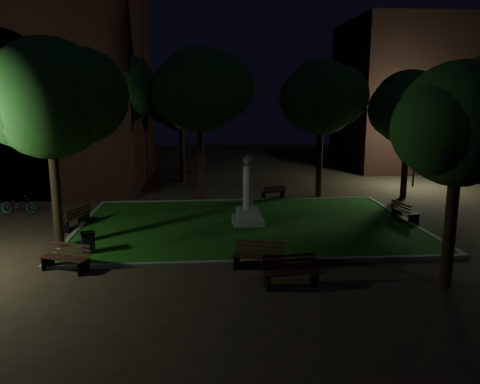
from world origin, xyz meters
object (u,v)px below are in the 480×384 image
object	(u,v)px
bench_near_left	(290,272)
bench_far_side	(273,192)
bench_right_side	(404,212)
bench_near_right	(259,256)
bicycle	(19,204)
bench_west_near	(66,258)
bench_left_side	(75,218)
trash_bin	(88,243)
monument	(248,205)

from	to	relation	value
bench_near_left	bench_far_side	world-z (taller)	bench_near_left
bench_right_side	bench_far_side	bearing A→B (deg)	35.76
bench_near_left	bench_near_right	size ratio (longest dim) A/B	0.98
bench_near_left	bicycle	bearing A→B (deg)	133.29
bench_west_near	bench_left_side	bearing A→B (deg)	125.53
bench_far_side	bicycle	bearing A→B (deg)	-3.41
bench_left_side	bench_right_side	world-z (taller)	bench_left_side
trash_bin	bicycle	xyz separation A→B (m)	(-4.99, 6.72, 0.06)
bench_near_left	bench_right_side	xyz separation A→B (m)	(6.93, 7.51, -0.04)
bench_left_side	trash_bin	bearing A→B (deg)	41.54
bench_near_left	bench_west_near	xyz separation A→B (m)	(-7.37, 1.91, -0.02)
bench_near_right	bench_left_side	world-z (taller)	bench_left_side
monument	bench_left_side	bearing A→B (deg)	179.32
monument	bench_near_right	size ratio (longest dim) A/B	1.74
bench_near_right	trash_bin	distance (m)	6.49
bench_near_left	bench_right_side	bearing A→B (deg)	40.98
bench_west_near	bench_left_side	xyz separation A→B (m)	(-1.14, 5.38, 0.03)
trash_bin	bicycle	bearing A→B (deg)	126.61
bench_near_left	bench_right_side	distance (m)	10.22
bench_right_side	bicycle	distance (m)	19.13
bench_right_side	bench_left_side	bearing A→B (deg)	80.96
bench_left_side	bench_right_side	distance (m)	15.44
bench_west_near	bench_right_side	bearing A→B (deg)	44.99
bench_west_near	trash_bin	xyz separation A→B (m)	(0.35, 1.58, 0.01)
bench_near_right	bench_west_near	xyz separation A→B (m)	(-6.54, 0.38, -0.01)
bench_west_near	bench_near_right	bearing A→B (deg)	20.24
monument	trash_bin	world-z (taller)	monument
bench_near_left	trash_bin	bearing A→B (deg)	147.22
monument	bicycle	distance (m)	11.75
monument	bench_right_side	world-z (taller)	monument
monument	bicycle	bearing A→B (deg)	165.11
bench_left_side	bench_right_side	size ratio (longest dim) A/B	1.13
bench_right_side	bicycle	bearing A→B (deg)	72.02
bench_near_left	bicycle	distance (m)	15.76
bench_west_near	trash_bin	world-z (taller)	bench_west_near
monument	bench_far_side	xyz separation A→B (m)	(2.06, 5.73, -0.60)
bench_west_near	bench_right_side	size ratio (longest dim) A/B	1.06
bench_near_left	bicycle	xyz separation A→B (m)	(-12.01, 10.21, 0.05)
bench_left_side	bicycle	distance (m)	4.56
bench_near_left	bench_left_side	xyz separation A→B (m)	(-8.50, 7.29, 0.01)
bench_west_near	trash_bin	size ratio (longest dim) A/B	2.03
bench_left_side	bench_right_side	bearing A→B (deg)	110.96
bench_near_right	bench_far_side	distance (m)	11.62
bench_far_side	trash_bin	world-z (taller)	trash_bin
bench_near_right	bench_far_side	world-z (taller)	bench_near_right
bench_far_side	trash_bin	bearing A→B (deg)	33.43
bench_left_side	bench_near_right	bearing A→B (deg)	73.24
bench_near_left	bench_near_right	distance (m)	1.73
bench_west_near	bench_near_left	bearing A→B (deg)	9.05
trash_bin	bench_left_side	bearing A→B (deg)	111.41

